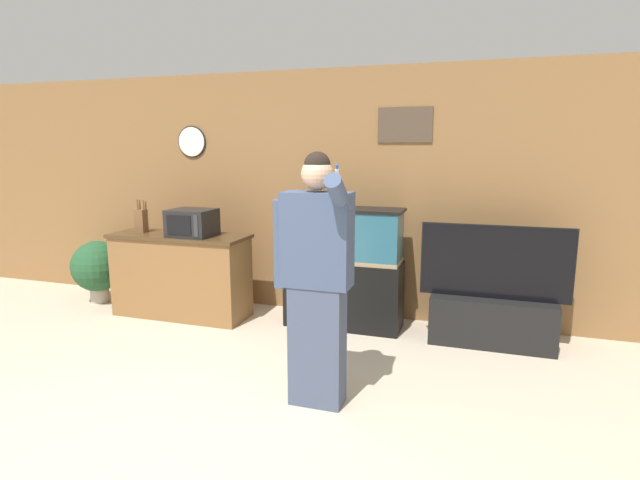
% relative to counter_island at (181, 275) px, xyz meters
% --- Properties ---
extents(ground_plane, '(18.00, 18.00, 0.00)m').
position_rel_counter_island_xyz_m(ground_plane, '(1.31, -2.19, -0.45)').
color(ground_plane, beige).
extents(wall_back_paneled, '(10.00, 0.08, 2.60)m').
position_rel_counter_island_xyz_m(wall_back_paneled, '(1.31, 0.64, 0.86)').
color(wall_back_paneled, olive).
rests_on(wall_back_paneled, ground_plane).
extents(counter_island, '(1.49, 0.54, 0.89)m').
position_rel_counter_island_xyz_m(counter_island, '(0.00, 0.00, 0.00)').
color(counter_island, brown).
rests_on(counter_island, ground_plane).
extents(microwave, '(0.44, 0.38, 0.28)m').
position_rel_counter_island_xyz_m(microwave, '(0.19, -0.04, 0.58)').
color(microwave, black).
rests_on(microwave, counter_island).
extents(knife_block, '(0.11, 0.10, 0.35)m').
position_rel_counter_island_xyz_m(knife_block, '(-0.46, -0.01, 0.57)').
color(knife_block, brown).
rests_on(knife_block, counter_island).
extents(aquarium_on_stand, '(1.16, 0.41, 1.21)m').
position_rel_counter_island_xyz_m(aquarium_on_stand, '(1.75, 0.22, 0.16)').
color(aquarium_on_stand, black).
rests_on(aquarium_on_stand, ground_plane).
extents(tv_on_stand, '(1.33, 0.40, 1.11)m').
position_rel_counter_island_xyz_m(tv_on_stand, '(3.17, 0.17, -0.11)').
color(tv_on_stand, black).
rests_on(tv_on_stand, ground_plane).
extents(person_standing, '(0.56, 0.42, 1.77)m').
position_rel_counter_island_xyz_m(person_standing, '(1.97, -1.35, 0.47)').
color(person_standing, '#424C66').
rests_on(person_standing, ground_plane).
extents(potted_plant, '(0.59, 0.59, 0.73)m').
position_rel_counter_island_xyz_m(potted_plant, '(-1.20, 0.11, -0.03)').
color(potted_plant, '#B2A899').
rests_on(potted_plant, ground_plane).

